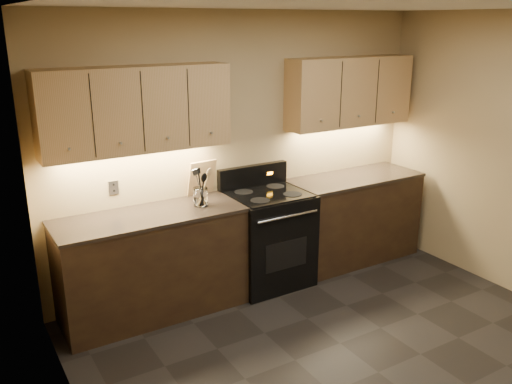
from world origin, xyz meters
The scene contains 16 objects.
floor centered at (0.00, 0.00, 0.00)m, with size 4.00×4.00×0.00m, color black.
ceiling centered at (0.00, 0.00, 2.60)m, with size 4.00×4.00×0.00m, color silver.
wall_back centered at (0.00, 2.00, 1.30)m, with size 4.00×0.04×2.60m, color tan.
wall_left centered at (-2.00, 0.00, 1.30)m, with size 0.04×4.00×2.60m, color tan.
counter_left centered at (-1.10, 1.70, 0.47)m, with size 1.62×0.62×0.93m.
counter_right centered at (1.18, 1.70, 0.47)m, with size 1.46×0.62×0.93m.
stove centered at (0.08, 1.68, 0.48)m, with size 0.76×0.68×1.14m.
upper_cab_left centered at (-1.10, 1.85, 1.80)m, with size 1.60×0.30×0.70m, color tan.
upper_cab_right centered at (1.18, 1.85, 1.80)m, with size 1.44×0.30×0.70m, color tan.
outlet_plate centered at (-1.30, 1.99, 1.12)m, with size 0.09×0.01×0.12m, color #B2B5BA.
utensil_crock centered at (-0.62, 1.68, 1.00)m, with size 0.17×0.17×0.16m.
cutting_board centered at (-0.48, 1.95, 1.10)m, with size 0.27×0.02×0.35m, color tan.
wooden_spoon centered at (-0.65, 1.68, 1.11)m, with size 0.06×0.06×0.33m, color tan, non-canonical shape.
black_spoon centered at (-0.62, 1.69, 1.09)m, with size 0.06×0.06×0.30m, color black, non-canonical shape.
black_turner centered at (-0.61, 1.68, 1.11)m, with size 0.08×0.08×0.33m, color black, non-canonical shape.
steel_spatula centered at (-0.59, 1.69, 1.12)m, with size 0.08×0.08×0.35m, color silver, non-canonical shape.
Camera 1 is at (-2.55, -2.47, 2.49)m, focal length 38.00 mm.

